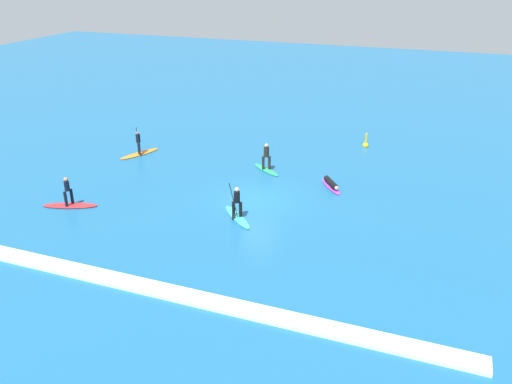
% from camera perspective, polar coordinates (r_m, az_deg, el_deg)
% --- Properties ---
extents(ground_plane, '(120.00, 120.00, 0.00)m').
position_cam_1_polar(ground_plane, '(30.27, -0.00, -0.86)').
color(ground_plane, '#195684').
rests_on(ground_plane, ground).
extents(surfer_on_green_board, '(2.43, 2.01, 1.89)m').
position_cam_1_polar(surfer_on_green_board, '(34.29, 1.14, 3.30)').
color(surfer_on_green_board, '#23B266').
rests_on(surfer_on_green_board, ground_plane).
extents(surfer_on_teal_board, '(2.56, 2.54, 2.24)m').
position_cam_1_polar(surfer_on_teal_board, '(28.00, -2.12, -1.98)').
color(surfer_on_teal_board, '#33C6CC').
rests_on(surfer_on_teal_board, ground_plane).
extents(surfer_on_red_board, '(3.21, 1.77, 1.80)m').
position_cam_1_polar(surfer_on_red_board, '(31.21, -19.96, -0.92)').
color(surfer_on_red_board, red).
rests_on(surfer_on_red_board, ground_plane).
extents(surfer_on_purple_board, '(1.93, 2.43, 0.45)m').
position_cam_1_polar(surfer_on_purple_board, '(32.22, 8.32, 0.85)').
color(surfer_on_purple_board, purple).
rests_on(surfer_on_purple_board, ground_plane).
extents(surfer_on_orange_board, '(1.94, 3.24, 2.12)m').
position_cam_1_polar(surfer_on_orange_board, '(38.21, -12.80, 4.62)').
color(surfer_on_orange_board, orange).
rests_on(surfer_on_orange_board, ground_plane).
extents(marker_buoy, '(0.45, 0.45, 1.16)m').
position_cam_1_polar(marker_buoy, '(39.71, 12.04, 5.19)').
color(marker_buoy, yellow).
rests_on(marker_buoy, ground_plane).
extents(wave_crest, '(24.80, 0.90, 0.18)m').
position_cam_1_polar(wave_crest, '(22.35, -9.14, -11.00)').
color(wave_crest, white).
rests_on(wave_crest, ground_plane).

